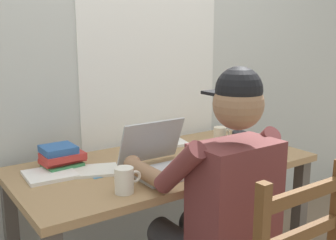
# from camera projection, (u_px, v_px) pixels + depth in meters

# --- Properties ---
(back_wall) EXTENTS (6.00, 0.08, 2.60)m
(back_wall) POSITION_uv_depth(u_px,v_px,m) (120.00, 44.00, 2.26)
(back_wall) COLOR beige
(back_wall) RESTS_ON ground
(desk) EXTENTS (1.46, 0.72, 0.73)m
(desk) POSITION_uv_depth(u_px,v_px,m) (164.00, 179.00, 2.04)
(desk) COLOR #9E7A51
(desk) RESTS_ON ground
(seated_person) EXTENTS (0.50, 0.60, 1.24)m
(seated_person) POSITION_uv_depth(u_px,v_px,m) (216.00, 201.00, 1.66)
(seated_person) COLOR brown
(seated_person) RESTS_ON ground
(laptop) EXTENTS (0.33, 0.32, 0.22)m
(laptop) POSITION_uv_depth(u_px,v_px,m) (162.00, 159.00, 1.88)
(laptop) COLOR #ADAFB2
(laptop) RESTS_ON desk
(computer_mouse) EXTENTS (0.06, 0.10, 0.03)m
(computer_mouse) POSITION_uv_depth(u_px,v_px,m) (215.00, 159.00, 1.99)
(computer_mouse) COLOR black
(computer_mouse) RESTS_ON desk
(coffee_mug_white) EXTENTS (0.12, 0.08, 0.10)m
(coffee_mug_white) POSITION_uv_depth(u_px,v_px,m) (125.00, 180.00, 1.61)
(coffee_mug_white) COLOR silver
(coffee_mug_white) RESTS_ON desk
(coffee_mug_dark) EXTENTS (0.12, 0.08, 0.10)m
(coffee_mug_dark) POSITION_uv_depth(u_px,v_px,m) (239.00, 140.00, 2.23)
(coffee_mug_dark) COLOR black
(coffee_mug_dark) RESTS_ON desk
(coffee_mug_spare) EXTENTS (0.11, 0.07, 0.10)m
(coffee_mug_spare) POSITION_uv_depth(u_px,v_px,m) (220.00, 135.00, 2.32)
(coffee_mug_spare) COLOR beige
(coffee_mug_spare) RESTS_ON desk
(book_stack_main) EXTENTS (0.21, 0.16, 0.11)m
(book_stack_main) POSITION_uv_depth(u_px,v_px,m) (61.00, 157.00, 1.90)
(book_stack_main) COLOR #38844C
(book_stack_main) RESTS_ON desk
(paper_pile_near_laptop) EXTENTS (0.21, 0.18, 0.02)m
(paper_pile_near_laptop) POSITION_uv_depth(u_px,v_px,m) (170.00, 143.00, 2.31)
(paper_pile_near_laptop) COLOR white
(paper_pile_near_laptop) RESTS_ON desk
(paper_pile_back_corner) EXTENTS (0.29, 0.24, 0.01)m
(paper_pile_back_corner) POSITION_uv_depth(u_px,v_px,m) (91.00, 171.00, 1.86)
(paper_pile_back_corner) COLOR silver
(paper_pile_back_corner) RESTS_ON desk
(paper_pile_side) EXTENTS (0.22, 0.21, 0.02)m
(paper_pile_side) POSITION_uv_depth(u_px,v_px,m) (50.00, 174.00, 1.81)
(paper_pile_side) COLOR white
(paper_pile_side) RESTS_ON desk
(landscape_photo_print) EXTENTS (0.13, 0.09, 0.00)m
(landscape_photo_print) POSITION_uv_depth(u_px,v_px,m) (103.00, 173.00, 1.84)
(landscape_photo_print) COLOR teal
(landscape_photo_print) RESTS_ON desk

